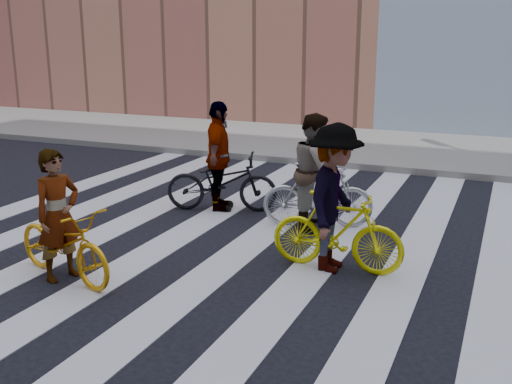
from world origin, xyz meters
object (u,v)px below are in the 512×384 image
Objects in this scene: bike_yellow_right at (337,232)px; rider_rear at (219,157)px; bike_dark_rear at (222,182)px; rider_mid at (315,171)px; rider_right at (334,198)px; bike_silver_mid at (318,195)px; bike_yellow_left at (64,243)px; rider_left at (58,215)px.

bike_yellow_right is 3.16m from rider_rear.
rider_rear is at bearing 71.76° from bike_dark_rear.
rider_rear is at bearing 66.17° from rider_mid.
rider_mid is 0.95× the size of rider_right.
bike_yellow_right reaches higher than bike_dark_rear.
bike_silver_mid is 0.91× the size of rider_right.
bike_dark_rear is 1.00× the size of rider_right.
bike_yellow_left is 0.93× the size of rider_right.
bike_yellow_right is 3.40m from rider_left.
bike_yellow_left is 1.03× the size of bike_yellow_right.
bike_yellow_left is at bearing 154.42° from bike_dark_rear.
bike_dark_rear is (-2.51, 1.81, -0.02)m from bike_yellow_right.
bike_silver_mid is 3.88m from rider_left.
bike_yellow_left is at bearing 155.25° from rider_rear.
rider_mid reaches higher than bike_yellow_left.
bike_yellow_left is 1.09× the size of rider_left.
bike_yellow_right is 0.92× the size of rider_rear.
rider_rear reaches higher than bike_silver_mid.
bike_yellow_left is at bearing 129.42° from rider_mid.
bike_yellow_left is 0.99× the size of rider_mid.
rider_mid is 1.77m from rider_rear.
bike_dark_rear reaches higher than bike_yellow_left.
rider_right is (2.94, 1.58, 0.13)m from rider_left.
bike_silver_mid is 0.96× the size of rider_mid.
rider_mid is (2.14, 3.16, 0.42)m from bike_yellow_left.
rider_mid is 1.75m from rider_right.
bike_dark_rear is (0.44, 3.39, 0.03)m from bike_yellow_left.
bike_yellow_left is 3.84m from bike_silver_mid.
rider_mid is (-0.80, 1.58, 0.37)m from bike_yellow_right.
rider_left is at bearing 153.59° from bike_dark_rear.
bike_silver_mid is 1.75m from bike_yellow_right.
bike_yellow_right is 0.96× the size of rider_mid.
bike_dark_rear is 1.76m from rider_mid.
bike_silver_mid is at bearing -18.94° from bike_yellow_left.
rider_left is at bearing 117.44° from rider_right.
rider_left is at bearing 128.80° from rider_mid.
rider_rear is (0.44, 3.39, 0.12)m from rider_left.
bike_silver_mid is at bearing 23.23° from rider_right.
rider_rear is (0.39, 3.39, 0.46)m from bike_yellow_left.
rider_mid is at bearing -115.80° from bike_dark_rear.
rider_right is at bearing -45.61° from bike_yellow_left.
bike_yellow_left is at bearing 117.44° from bike_yellow_right.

